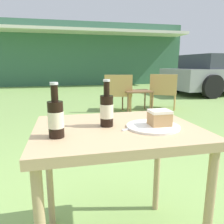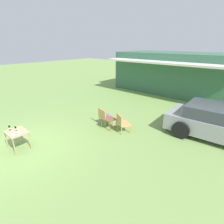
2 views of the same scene
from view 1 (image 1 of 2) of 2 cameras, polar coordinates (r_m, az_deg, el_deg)
The scene contains 10 objects.
cabin_building at distance 12.82m, azimuth -7.15°, elevation 14.41°, with size 9.36×5.50×2.94m.
parked_car at distance 8.54m, azimuth 26.88°, elevation 8.73°, with size 4.10×2.27×1.31m.
wicker_chair_cushioned at distance 4.68m, azimuth 1.64°, elevation 5.49°, with size 0.66×0.58×0.78m.
wicker_chair_plain at distance 5.03m, azimuth 13.27°, elevation 5.70°, with size 0.73×0.69×0.78m.
garden_side_table at distance 4.66m, azimuth 6.57°, elevation 4.98°, with size 0.57×0.46×0.45m.
patio_table at distance 1.08m, azimuth 1.18°, elevation -7.99°, with size 0.78×0.61×0.69m.
cake_on_plate at distance 1.06m, azimuth 11.45°, elevation -2.62°, with size 0.25×0.25×0.08m.
cola_bottle_near at distance 1.04m, azimuth -1.41°, elevation 0.68°, with size 0.06×0.06×0.22m.
cola_bottle_far at distance 0.91m, azimuth -14.47°, elevation -1.45°, with size 0.06×0.06×0.22m.
fork at distance 1.04m, azimuth 7.02°, elevation -3.94°, with size 0.19×0.08×0.01m.
Camera 1 is at (-0.25, -0.98, 0.98)m, focal length 35.00 mm.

